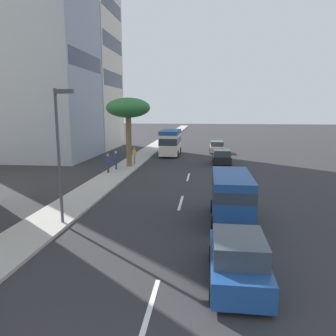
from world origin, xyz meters
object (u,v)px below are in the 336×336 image
minibus_second (171,142)px  pedestrian_by_tree (108,162)px  pedestrian_near_lamp (116,159)px  pedestrian_mid_block (134,155)px  car_fifth (238,260)px  car_third (222,157)px  palm_tree (128,109)px  van_fourth (231,195)px  street_lamp (60,141)px  car_lead (217,147)px

minibus_second → pedestrian_by_tree: 13.66m
pedestrian_near_lamp → pedestrian_by_tree: bearing=-52.5°
pedestrian_mid_block → pedestrian_by_tree: bearing=7.9°
minibus_second → car_fifth: minibus_second is taller
car_third → pedestrian_by_tree: pedestrian_by_tree is taller
palm_tree → pedestrian_mid_block: bearing=-10.9°
car_fifth → pedestrian_mid_block: bearing=21.0°
van_fourth → car_fifth: 6.11m
street_lamp → car_lead: bearing=-15.9°
car_fifth → palm_tree: (21.14, 8.82, 4.99)m
car_lead → palm_tree: size_ratio=0.68×
car_fifth → pedestrian_near_lamp: bearing=26.6°
car_third → pedestrian_near_lamp: bearing=117.3°
pedestrian_mid_block → palm_tree: 4.85m
minibus_second → pedestrian_mid_block: size_ratio=3.65×
pedestrian_near_lamp → pedestrian_mid_block: bearing=116.6°
car_fifth → street_lamp: bearing=60.8°
minibus_second → pedestrian_near_lamp: size_ratio=3.64×
palm_tree → street_lamp: size_ratio=1.02×
minibus_second → pedestrian_mid_block: (-8.09, 2.87, -0.63)m
minibus_second → van_fourth: 25.13m
van_fourth → car_fifth: van_fourth is taller
minibus_second → pedestrian_mid_block: minibus_second is taller
car_third → pedestrian_mid_block: bearing=103.0°
car_fifth → pedestrian_mid_block: pedestrian_mid_block is taller
car_fifth → street_lamp: street_lamp is taller
car_fifth → palm_tree: bearing=22.7°
car_fifth → car_lead: bearing=-0.3°
van_fourth → pedestrian_by_tree: 15.23m
minibus_second → pedestrian_by_tree: size_ratio=3.68×
pedestrian_by_tree → car_third: bearing=37.1°
car_third → pedestrian_by_tree: size_ratio=2.42×
pedestrian_near_lamp → street_lamp: 15.11m
pedestrian_by_tree → palm_tree: (3.64, -1.05, 4.69)m
minibus_second → car_fifth: size_ratio=1.49×
car_third → pedestrian_near_lamp: 11.40m
palm_tree → street_lamp: 16.68m
van_fourth → car_fifth: (-6.07, 0.19, -0.64)m
van_fourth → palm_tree: size_ratio=0.71×
palm_tree → pedestrian_by_tree: bearing=163.9°
van_fourth → palm_tree: bearing=30.9°
car_lead → car_fifth: bearing=179.7°
pedestrian_near_lamp → car_third: bearing=72.5°
car_fifth → pedestrian_by_tree: size_ratio=2.46×
pedestrian_mid_block → street_lamp: street_lamp is taller
pedestrian_by_tree → pedestrian_mid_block: bearing=78.3°
car_lead → pedestrian_near_lamp: size_ratio=2.63×
car_third → street_lamp: 22.00m
car_third → car_fifth: 24.49m
pedestrian_near_lamp → car_lead: bearing=101.3°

